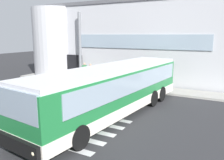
# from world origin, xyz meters

# --- Properties ---
(ground_plane) EXTENTS (80.00, 90.00, 0.02)m
(ground_plane) POSITION_xyz_m (0.00, 0.00, -0.01)
(ground_plane) COLOR #2B2B2D
(ground_plane) RESTS_ON ground
(bay_paint_stripes) EXTENTS (4.40, 3.96, 0.01)m
(bay_paint_stripes) POSITION_xyz_m (2.00, -4.20, 0.00)
(bay_paint_stripes) COLOR silver
(bay_paint_stripes) RESTS_ON ground
(terminal_building) EXTENTS (19.98, 13.80, 7.43)m
(terminal_building) POSITION_xyz_m (-0.67, 11.56, 3.70)
(terminal_building) COLOR #B7B7BC
(terminal_building) RESTS_ON ground
(boarding_curb) EXTENTS (22.18, 2.00, 0.15)m
(boarding_curb) POSITION_xyz_m (0.00, 4.80, 0.07)
(boarding_curb) COLOR #9E9B93
(boarding_curb) RESTS_ON ground
(entry_support_column) EXTENTS (0.28, 0.28, 6.30)m
(entry_support_column) POSITION_xyz_m (-4.49, 5.40, 3.30)
(entry_support_column) COLOR slate
(entry_support_column) RESTS_ON boarding_curb
(bus_main_foreground) EXTENTS (4.34, 12.11, 2.70)m
(bus_main_foreground) POSITION_xyz_m (2.80, -1.76, 1.34)
(bus_main_foreground) COLOR #1E7238
(bus_main_foreground) RESTS_ON ground
(passenger_near_column) EXTENTS (0.58, 0.30, 1.68)m
(passenger_near_column) POSITION_xyz_m (-3.69, 4.94, 1.08)
(passenger_near_column) COLOR #2D2D33
(passenger_near_column) RESTS_ON boarding_curb
(passenger_by_doorway) EXTENTS (0.50, 0.52, 1.68)m
(passenger_by_doorway) POSITION_xyz_m (-2.79, 4.61, 1.11)
(passenger_by_doorway) COLOR #4C4233
(passenger_by_doorway) RESTS_ON boarding_curb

